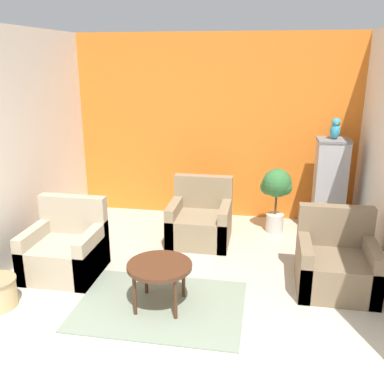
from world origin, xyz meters
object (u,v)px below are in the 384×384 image
(armchair_middle, at_px, (200,222))
(potted_plant, at_px, (276,190))
(birdcage, at_px, (329,189))
(armchair_right, at_px, (336,265))
(armchair_left, at_px, (66,250))
(parrot, at_px, (335,129))
(coffee_table, at_px, (160,268))

(armchair_middle, xyz_separation_m, potted_plant, (0.98, 0.50, 0.34))
(birdcage, height_order, potted_plant, birdcage)
(potted_plant, bearing_deg, armchair_right, -67.26)
(armchair_left, relative_size, birdcage, 0.63)
(armchair_middle, bearing_deg, parrot, 19.93)
(armchair_left, xyz_separation_m, birdcage, (3.04, 1.74, 0.35))
(coffee_table, relative_size, parrot, 2.23)
(armchair_middle, relative_size, potted_plant, 0.92)
(armchair_right, xyz_separation_m, armchair_middle, (-1.59, 0.97, 0.00))
(armchair_right, relative_size, birdcage, 0.63)
(armchair_left, bearing_deg, potted_plant, 34.97)
(potted_plant, bearing_deg, coffee_table, -117.66)
(armchair_middle, relative_size, birdcage, 0.63)
(coffee_table, relative_size, potted_plant, 0.70)
(armchair_right, height_order, birdcage, birdcage)
(armchair_left, relative_size, armchair_right, 1.00)
(armchair_left, relative_size, potted_plant, 0.92)
(birdcage, xyz_separation_m, parrot, (0.00, 0.00, 0.83))
(potted_plant, bearing_deg, birdcage, 8.75)
(coffee_table, bearing_deg, armchair_middle, 85.08)
(armchair_left, xyz_separation_m, armchair_right, (2.94, 0.16, 0.00))
(armchair_middle, relative_size, parrot, 2.93)
(armchair_right, bearing_deg, armchair_left, -176.80)
(armchair_right, bearing_deg, potted_plant, 112.74)
(armchair_right, bearing_deg, armchair_middle, 148.71)
(coffee_table, xyz_separation_m, armchair_right, (1.73, 0.66, -0.14))
(potted_plant, bearing_deg, parrot, 8.94)
(armchair_middle, distance_m, birdcage, 1.83)
(armchair_right, bearing_deg, birdcage, 86.50)
(armchair_middle, height_order, parrot, parrot)
(coffee_table, height_order, potted_plant, potted_plant)
(coffee_table, relative_size, birdcage, 0.48)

